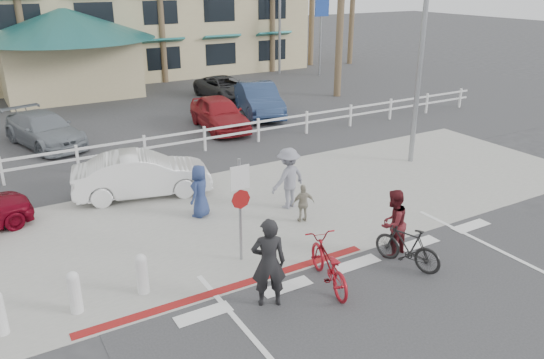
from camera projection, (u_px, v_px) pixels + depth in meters
ground at (373, 275)px, 12.24m from camera, size 140.00×140.00×0.00m
bike_path at (439, 321)px, 10.63m from camera, size 12.00×16.00×0.01m
sidewalk_plaza at (274, 207)px, 15.85m from camera, size 22.00×7.00×0.01m
cross_street at (218, 167)px, 19.07m from camera, size 40.00×5.00×0.01m
parking_lot at (138, 112)px, 26.70m from camera, size 50.00×16.00×0.01m
curb_red at (234, 287)px, 11.78m from camera, size 7.00×0.25×0.02m
rail_fence at (207, 138)px, 20.73m from camera, size 29.40×0.16×1.00m
sign_post at (240, 205)px, 12.39m from camera, size 0.50×0.10×2.90m
bollard_0 at (142, 274)px, 11.40m from camera, size 0.26×0.26×0.95m
bollard_1 at (75, 292)px, 10.74m from camera, size 0.26×0.26×0.95m
streetlight_0 at (423, 37)px, 18.10m from camera, size 0.60×2.00×9.00m
streetlight_1 at (280, 2)px, 35.48m from camera, size 0.60×2.00×9.50m
info_sign at (320, 33)px, 35.52m from camera, size 1.20×0.16×5.60m
bike_red at (328, 264)px, 11.68m from camera, size 1.18×2.14×1.07m
rider_red at (269, 263)px, 10.83m from camera, size 0.85×0.72×1.98m
bike_black at (407, 247)px, 12.46m from camera, size 0.96×1.78×1.03m
rider_black at (393, 223)px, 12.84m from camera, size 0.97×0.84×1.72m
pedestrian_a at (288, 178)px, 15.50m from camera, size 1.31×0.93×1.84m
pedestrian_child at (303, 203)px, 14.71m from camera, size 0.69×0.41×1.11m
pedestrian_b at (200, 191)px, 14.99m from camera, size 0.89×0.86×1.54m
car_white_sedan at (142, 175)px, 16.45m from camera, size 4.39×2.35×1.38m
lot_car_1 at (44, 130)px, 21.31m from camera, size 3.02×4.89×1.32m
lot_car_2 at (219, 113)px, 23.57m from camera, size 2.12×4.43×1.46m
lot_car_3 at (259, 99)px, 25.95m from camera, size 2.86×4.96×1.54m
lot_car_5 at (225, 88)px, 29.47m from camera, size 2.33×4.47×1.20m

